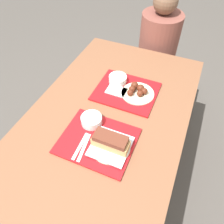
{
  "coord_description": "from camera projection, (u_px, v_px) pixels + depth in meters",
  "views": [
    {
      "loc": [
        0.35,
        -0.75,
        1.7
      ],
      "look_at": [
        0.03,
        0.01,
        0.77
      ],
      "focal_mm": 35.0,
      "sensor_mm": 36.0,
      "label": 1
    }
  ],
  "objects": [
    {
      "name": "condiment_packet",
      "position": [
        106.0,
        131.0,
        1.19
      ],
      "size": [
        0.04,
        0.03,
        0.01
      ],
      "color": "teal",
      "rests_on": "tray_near"
    },
    {
      "name": "bowl_coleslaw_far",
      "position": [
        118.0,
        79.0,
        1.44
      ],
      "size": [
        0.12,
        0.12,
        0.05
      ],
      "color": "white",
      "rests_on": "tray_far"
    },
    {
      "name": "picnic_bench_far",
      "position": [
        148.0,
        70.0,
        2.15
      ],
      "size": [
        0.86,
        0.28,
        0.44
      ],
      "color": "brown",
      "rests_on": "ground_plane"
    },
    {
      "name": "wings_plate_far",
      "position": [
        137.0,
        91.0,
        1.37
      ],
      "size": [
        0.21,
        0.21,
        0.06
      ],
      "color": "beige",
      "rests_on": "tray_far"
    },
    {
      "name": "plastic_fork_near",
      "position": [
        80.0,
        146.0,
        1.12
      ],
      "size": [
        0.03,
        0.17,
        0.0
      ],
      "color": "white",
      "rests_on": "tray_near"
    },
    {
      "name": "picnic_table",
      "position": [
        107.0,
        126.0,
        1.34
      ],
      "size": [
        0.9,
        1.55,
        0.73
      ],
      "color": "brown",
      "rests_on": "ground_plane"
    },
    {
      "name": "bowl_coleslaw_near",
      "position": [
        92.0,
        120.0,
        1.21
      ],
      "size": [
        0.12,
        0.12,
        0.05
      ],
      "color": "white",
      "rests_on": "tray_near"
    },
    {
      "name": "tray_near",
      "position": [
        98.0,
        141.0,
        1.15
      ],
      "size": [
        0.39,
        0.32,
        0.01
      ],
      "color": "#B21419",
      "rests_on": "picnic_table"
    },
    {
      "name": "plastic_knife_near",
      "position": [
        84.0,
        147.0,
        1.12
      ],
      "size": [
        0.04,
        0.17,
        0.0
      ],
      "color": "white",
      "rests_on": "tray_near"
    },
    {
      "name": "tray_far",
      "position": [
        126.0,
        91.0,
        1.41
      ],
      "size": [
        0.39,
        0.32,
        0.01
      ],
      "color": "#B21419",
      "rests_on": "picnic_table"
    },
    {
      "name": "person_seated_across",
      "position": [
        159.0,
        38.0,
        1.87
      ],
      "size": [
        0.34,
        0.34,
        0.69
      ],
      "color": "brown",
      "rests_on": "picnic_bench_far"
    },
    {
      "name": "ground_plane",
      "position": [
        108.0,
        174.0,
        1.82
      ],
      "size": [
        12.0,
        12.0,
        0.0
      ],
      "primitive_type": "plane",
      "color": "#4C4742"
    },
    {
      "name": "napkin_far",
      "position": [
        116.0,
        91.0,
        1.4
      ],
      "size": [
        0.13,
        0.09,
        0.01
      ],
      "color": "white",
      "rests_on": "tray_far"
    },
    {
      "name": "brisket_sandwich_plate",
      "position": [
        111.0,
        143.0,
        1.09
      ],
      "size": [
        0.2,
        0.2,
        0.09
      ],
      "color": "beige",
      "rests_on": "tray_near"
    }
  ]
}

